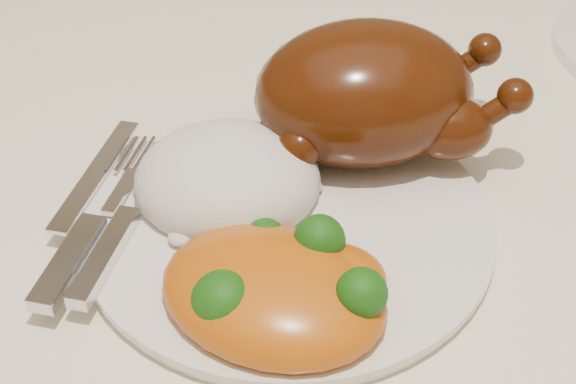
{
  "coord_description": "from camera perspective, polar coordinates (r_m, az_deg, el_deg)",
  "views": [
    {
      "loc": [
        0.04,
        -0.42,
        1.11
      ],
      "look_at": [
        0.05,
        -0.04,
        0.8
      ],
      "focal_mm": 50.0,
      "sensor_mm": 36.0,
      "label": 1
    }
  ],
  "objects": [
    {
      "name": "dining_table",
      "position": [
        0.62,
        -4.36,
        -7.35
      ],
      "size": [
        1.6,
        0.9,
        0.76
      ],
      "color": "brown",
      "rests_on": "floor"
    },
    {
      "name": "tablecloth",
      "position": [
        0.57,
        -4.72,
        -2.27
      ],
      "size": [
        1.73,
        1.03,
        0.18
      ],
      "color": "#EFE8CD",
      "rests_on": "dining_table"
    },
    {
      "name": "dinner_plate",
      "position": [
        0.51,
        0.0,
        -2.2
      ],
      "size": [
        0.28,
        0.28,
        0.01
      ],
      "primitive_type": "cylinder",
      "rotation": [
        0.0,
        0.0,
        -0.1
      ],
      "color": "white",
      "rests_on": "tablecloth"
    },
    {
      "name": "roast_chicken",
      "position": [
        0.54,
        5.89,
        7.03
      ],
      "size": [
        0.19,
        0.13,
        0.1
      ],
      "rotation": [
        0.0,
        0.0,
        0.13
      ],
      "color": "#421B07",
      "rests_on": "dinner_plate"
    },
    {
      "name": "rice_mound",
      "position": [
        0.52,
        -4.33,
        0.81
      ],
      "size": [
        0.12,
        0.11,
        0.06
      ],
      "rotation": [
        0.0,
        0.0,
        0.02
      ],
      "color": "white",
      "rests_on": "dinner_plate"
    },
    {
      "name": "mac_and_cheese",
      "position": [
        0.45,
        -0.42,
        -6.89
      ],
      "size": [
        0.16,
        0.15,
        0.05
      ],
      "rotation": [
        0.0,
        0.0,
        -0.43
      ],
      "color": "orange",
      "rests_on": "dinner_plate"
    },
    {
      "name": "cutlery",
      "position": [
        0.51,
        -13.62,
        -2.57
      ],
      "size": [
        0.06,
        0.19,
        0.01
      ],
      "rotation": [
        0.0,
        0.0,
        -0.23
      ],
      "color": "silver",
      "rests_on": "dinner_plate"
    }
  ]
}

